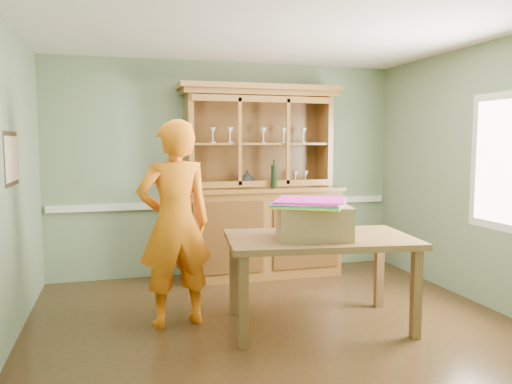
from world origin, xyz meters
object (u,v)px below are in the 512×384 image
object	(u,v)px
dining_table	(319,247)
cardboard_box	(313,222)
person	(175,224)
china_hutch	(261,210)

from	to	relation	value
dining_table	cardboard_box	size ratio (longest dim) A/B	2.84
cardboard_box	person	xyz separation A→B (m)	(-1.17, 0.46, -0.04)
cardboard_box	person	bearing A→B (deg)	158.38
cardboard_box	person	world-z (taller)	person
cardboard_box	person	distance (m)	1.26
dining_table	person	size ratio (longest dim) A/B	0.95
china_hutch	cardboard_box	world-z (taller)	china_hutch
dining_table	cardboard_box	world-z (taller)	cardboard_box
cardboard_box	china_hutch	bearing A→B (deg)	87.80
china_hutch	person	bearing A→B (deg)	-130.26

